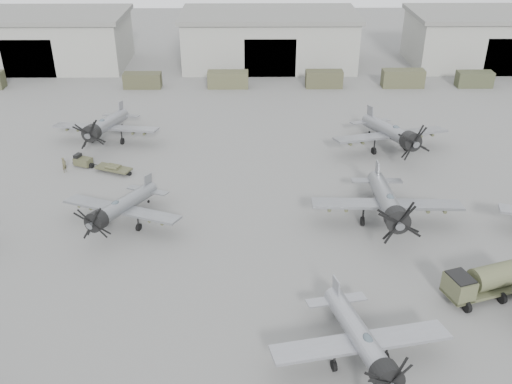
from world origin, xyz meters
The scene contains 17 objects.
ground centered at (0.00, 0.00, 0.00)m, with size 220.00×220.00×0.00m, color #5E5E5B.
hangar_left centered at (-38.00, 61.96, 4.37)m, with size 29.00×14.80×8.70m.
hangar_center centered at (0.00, 61.96, 4.37)m, with size 29.00×14.80×8.70m.
hangar_right centered at (38.00, 61.96, 4.37)m, with size 29.00×14.80×8.70m.
support_truck_2 centered at (-19.39, 50.00, 1.12)m, with size 5.61×2.20×2.25m, color #393925.
support_truck_3 centered at (-6.50, 50.00, 1.24)m, with size 6.11×2.20×2.48m, color #44442D.
support_truck_4 centered at (8.00, 50.00, 1.26)m, with size 5.54×2.20×2.52m, color #3B3B27.
support_truck_5 centered at (19.93, 50.00, 1.32)m, with size 6.27×2.20×2.64m, color #3F4029.
support_truck_6 centered at (30.81, 50.00, 1.17)m, with size 5.31×2.20×2.33m, color #373B26.
aircraft_near_1 centered at (3.98, -6.48, 2.15)m, with size 11.91×10.72×4.73m.
aircraft_mid_1 centered at (-14.87, 10.57, 2.06)m, with size 11.19×10.11×4.53m.
aircraft_mid_2 centered at (9.12, 10.57, 2.47)m, with size 13.55×12.19×5.43m.
aircraft_far_0 centered at (-20.32, 29.29, 2.28)m, with size 12.61×11.35×5.01m.
aircraft_far_1 centered at (13.05, 26.42, 2.45)m, with size 13.54×12.19×5.39m.
fuel_tanker centered at (14.58, 0.62, 1.50)m, with size 7.16×4.57×2.62m.
tug_trailer centered at (-20.18, 22.63, 0.52)m, with size 6.82×3.82×1.38m.
ground_crew centered at (-23.20, 21.84, 0.84)m, with size 0.61×0.40×1.68m, color #49462F.
Camera 1 is at (-3.08, -33.36, 27.92)m, focal length 40.00 mm.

